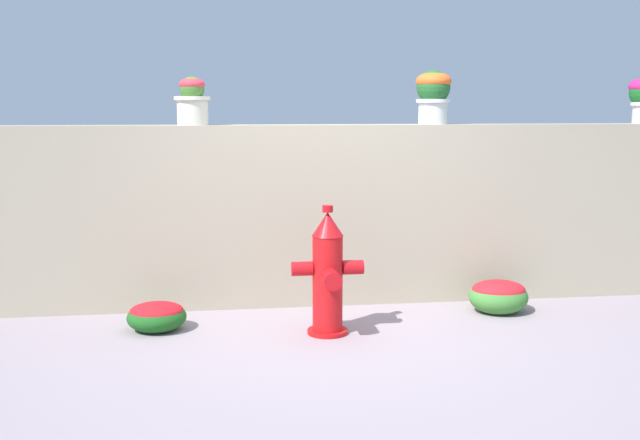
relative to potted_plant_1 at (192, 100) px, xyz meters
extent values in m
plane|color=gray|center=(1.04, -1.26, -1.74)|extent=(24.00, 24.00, 0.00)
cube|color=tan|center=(1.04, 0.02, -0.97)|extent=(6.75, 0.31, 1.53)
cylinder|color=beige|center=(0.00, 0.00, -0.09)|extent=(0.25, 0.25, 0.23)
cylinder|color=beige|center=(0.00, 0.00, 0.01)|extent=(0.30, 0.30, 0.03)
sphere|color=#3F712B|center=(0.00, 0.00, 0.09)|extent=(0.20, 0.20, 0.20)
ellipsoid|color=#D7343F|center=(0.00, 0.00, 0.12)|extent=(0.21, 0.21, 0.11)
cylinder|color=silver|center=(2.03, 0.03, -0.10)|extent=(0.25, 0.25, 0.21)
cylinder|color=silver|center=(2.03, 0.03, -0.01)|extent=(0.29, 0.29, 0.03)
sphere|color=#205B27|center=(2.03, 0.03, 0.11)|extent=(0.29, 0.29, 0.29)
ellipsoid|color=orange|center=(2.03, 0.03, 0.16)|extent=(0.30, 0.30, 0.16)
cylinder|color=red|center=(0.99, -0.89, -1.72)|extent=(0.30, 0.30, 0.03)
cylinder|color=red|center=(0.99, -0.89, -1.37)|extent=(0.22, 0.22, 0.74)
cone|color=red|center=(0.99, -0.89, -0.91)|extent=(0.24, 0.24, 0.18)
cylinder|color=red|center=(0.99, -0.89, -0.79)|extent=(0.08, 0.08, 0.05)
cylinder|color=red|center=(0.80, -0.89, -1.24)|extent=(0.16, 0.11, 0.11)
cylinder|color=red|center=(1.18, -0.89, -1.24)|extent=(0.16, 0.11, 0.11)
cylinder|color=red|center=(0.99, -1.08, -1.28)|extent=(0.13, 0.17, 0.13)
ellipsoid|color=#1C591D|center=(-0.29, -0.63, -1.64)|extent=(0.45, 0.40, 0.23)
ellipsoid|color=red|center=(-0.29, -0.63, -1.59)|extent=(0.40, 0.36, 0.12)
ellipsoid|color=#408235|center=(2.47, -0.50, -1.61)|extent=(0.49, 0.44, 0.28)
ellipsoid|color=red|center=(2.47, -0.50, -1.55)|extent=(0.44, 0.39, 0.15)
camera|label=1|loc=(0.20, -6.21, -0.05)|focal=41.74mm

